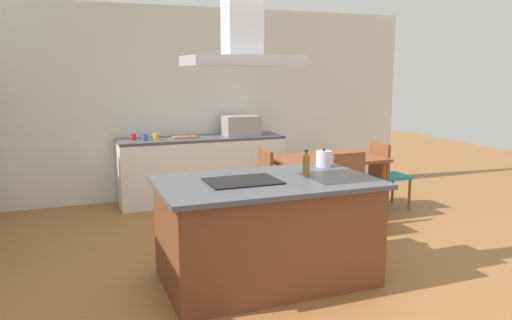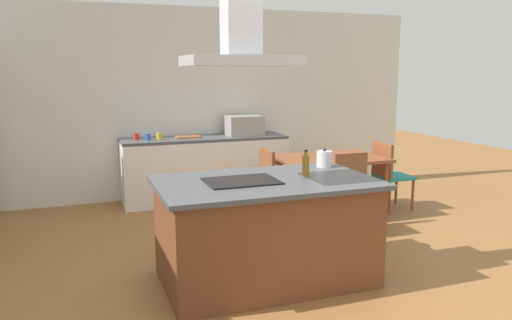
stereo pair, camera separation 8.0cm
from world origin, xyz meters
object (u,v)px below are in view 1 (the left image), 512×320
at_px(olive_oil_bottle, 306,165).
at_px(dining_table, 325,164).
at_px(coffee_mug_yellow, 156,137).
at_px(cutting_board, 185,137).
at_px(tea_kettle, 324,159).
at_px(coffee_mug_red, 133,137).
at_px(chair_at_left_end, 257,182).
at_px(countertop_microwave, 241,126).
at_px(coffee_mug_blue, 145,137).
at_px(range_hood, 242,34).
at_px(cooktop, 243,181).
at_px(chair_facing_island, 353,187).
at_px(chair_at_right_end, 385,171).

height_order(olive_oil_bottle, dining_table, olive_oil_bottle).
height_order(coffee_mug_yellow, cutting_board, coffee_mug_yellow).
distance_m(tea_kettle, coffee_mug_red, 2.96).
relative_size(cutting_board, chair_at_left_end, 0.38).
bearing_deg(olive_oil_bottle, countertop_microwave, 82.02).
height_order(coffee_mug_red, cutting_board, coffee_mug_red).
bearing_deg(dining_table, coffee_mug_blue, 148.51).
bearing_deg(range_hood, chair_at_left_end, 64.97).
bearing_deg(cooktop, cutting_board, 86.35).
height_order(olive_oil_bottle, countertop_microwave, countertop_microwave).
xyz_separation_m(coffee_mug_blue, coffee_mug_yellow, (0.15, -0.01, 0.00)).
relative_size(tea_kettle, cutting_board, 0.60).
distance_m(coffee_mug_yellow, chair_at_left_end, 1.63).
bearing_deg(range_hood, cooktop, 0.00).
distance_m(cutting_board, chair_facing_island, 2.52).
relative_size(countertop_microwave, dining_table, 0.36).
relative_size(countertop_microwave, coffee_mug_red, 5.56).
relative_size(tea_kettle, coffee_mug_yellow, 2.25).
relative_size(coffee_mug_red, chair_at_left_end, 0.10).
bearing_deg(chair_at_left_end, countertop_microwave, 78.66).
distance_m(olive_oil_bottle, coffee_mug_blue, 2.97).
xyz_separation_m(coffee_mug_blue, range_hood, (0.38, -2.82, 1.16)).
xyz_separation_m(olive_oil_bottle, coffee_mug_blue, (-0.97, 2.81, -0.05)).
distance_m(chair_at_right_end, range_hood, 3.41).
relative_size(tea_kettle, olive_oil_bottle, 0.87).
bearing_deg(tea_kettle, coffee_mug_yellow, 115.72).
relative_size(dining_table, range_hood, 1.56).
relative_size(coffee_mug_red, cutting_board, 0.26).
xyz_separation_m(tea_kettle, chair_at_right_end, (1.61, 1.23, -0.47)).
height_order(dining_table, chair_at_left_end, chair_at_left_end).
xyz_separation_m(coffee_mug_red, range_hood, (0.52, -2.91, 1.16)).
relative_size(tea_kettle, coffee_mug_blue, 2.25).
xyz_separation_m(olive_oil_bottle, chair_at_left_end, (0.14, 1.56, -0.49)).
bearing_deg(range_hood, chair_facing_island, 28.97).
height_order(tea_kettle, coffee_mug_yellow, tea_kettle).
height_order(tea_kettle, countertop_microwave, countertop_microwave).
distance_m(tea_kettle, olive_oil_bottle, 0.49).
xyz_separation_m(cooktop, dining_table, (1.65, 1.58, -0.24)).
distance_m(coffee_mug_red, range_hood, 3.18).
height_order(cutting_board, chair_at_left_end, cutting_board).
xyz_separation_m(chair_at_left_end, range_hood, (-0.74, -1.58, 1.59)).
bearing_deg(olive_oil_bottle, cooktop, -178.27).
bearing_deg(dining_table, chair_at_right_end, 0.00).
distance_m(coffee_mug_yellow, dining_table, 2.27).
bearing_deg(tea_kettle, cooktop, -159.82).
distance_m(coffee_mug_blue, chair_at_right_end, 3.23).
relative_size(chair_facing_island, chair_at_left_end, 1.00).
height_order(chair_facing_island, chair_at_right_end, same).
height_order(dining_table, range_hood, range_hood).
height_order(countertop_microwave, coffee_mug_yellow, countertop_microwave).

